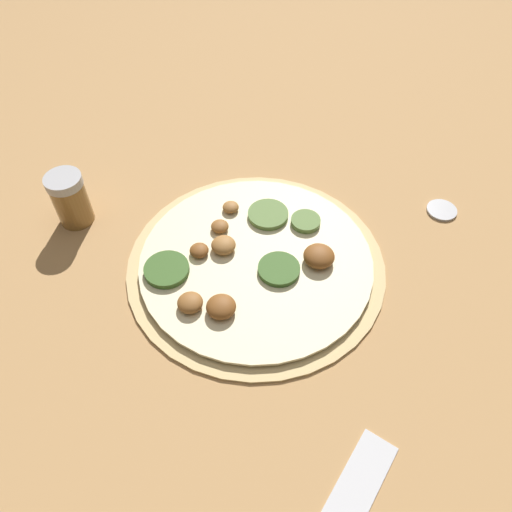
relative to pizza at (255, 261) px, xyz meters
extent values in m
plane|color=tan|center=(0.00, 0.00, -0.01)|extent=(3.00, 3.00, 0.00)
cylinder|color=#D6B77A|center=(0.00, 0.00, 0.00)|extent=(0.32, 0.32, 0.01)
cylinder|color=beige|center=(0.00, 0.00, 0.00)|extent=(0.29, 0.29, 0.00)
cylinder|color=#385B23|center=(-0.03, -0.01, 0.01)|extent=(0.05, 0.05, 0.01)
cylinder|color=#567538|center=(0.04, -0.06, 0.01)|extent=(0.05, 0.05, 0.01)
ellipsoid|color=brown|center=(0.00, 0.10, 0.01)|extent=(0.03, 0.03, 0.01)
cylinder|color=#385B23|center=(0.06, 0.09, 0.01)|extent=(0.05, 0.05, 0.01)
ellipsoid|color=#996633|center=(0.04, 0.02, 0.01)|extent=(0.03, 0.03, 0.02)
ellipsoid|color=brown|center=(-0.03, 0.08, 0.01)|extent=(0.03, 0.03, 0.02)
ellipsoid|color=brown|center=(0.07, 0.00, 0.01)|extent=(0.02, 0.02, 0.01)
ellipsoid|color=brown|center=(0.05, 0.04, 0.01)|extent=(0.02, 0.02, 0.01)
cylinder|color=#567538|center=(0.00, -0.09, 0.01)|extent=(0.04, 0.04, 0.01)
ellipsoid|color=#996633|center=(0.08, -0.03, 0.01)|extent=(0.02, 0.02, 0.01)
ellipsoid|color=brown|center=(-0.06, -0.05, 0.01)|extent=(0.04, 0.04, 0.02)
cylinder|color=olive|center=(0.22, 0.12, 0.02)|extent=(0.04, 0.04, 0.06)
cylinder|color=#B2B2B7|center=(0.22, 0.12, 0.06)|extent=(0.05, 0.05, 0.01)
cylinder|color=#B2B2B7|center=(-0.11, -0.25, 0.00)|extent=(0.04, 0.04, 0.01)
camera|label=1|loc=(-0.28, 0.26, 0.48)|focal=35.00mm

